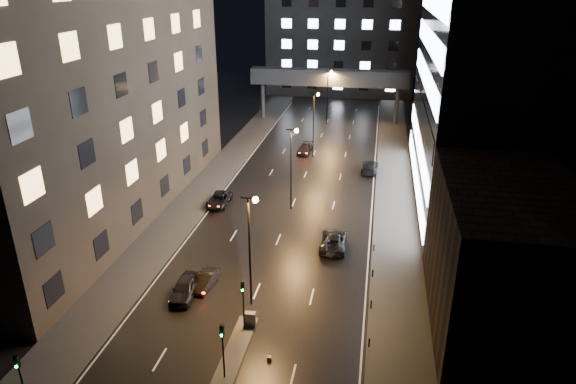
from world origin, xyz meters
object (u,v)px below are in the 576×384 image
(car_away_b, at_px, (205,280))
(car_toward_b, at_px, (370,166))
(car_toward_a, at_px, (333,241))
(car_away_c, at_px, (219,200))
(utility_cabinet, at_px, (250,319))
(car_away_a, at_px, (185,288))
(car_away_d, at_px, (305,149))

(car_away_b, xyz_separation_m, car_toward_b, (13.79, 32.91, 0.14))
(car_away_b, height_order, car_toward_a, car_toward_a)
(car_away_b, relative_size, car_away_c, 0.78)
(utility_cabinet, bearing_deg, car_away_c, 111.08)
(car_away_a, xyz_separation_m, car_toward_b, (15.04, 34.70, -0.03))
(car_away_b, distance_m, car_toward_b, 35.68)
(car_away_d, bearing_deg, car_away_a, -93.47)
(car_toward_a, bearing_deg, car_away_d, -77.11)
(car_away_b, relative_size, car_toward_a, 0.69)
(car_away_b, distance_m, car_away_d, 39.72)
(car_away_b, relative_size, utility_cabinet, 3.20)
(car_toward_a, xyz_separation_m, utility_cabinet, (-5.30, -14.41, -0.03))
(car_away_d, xyz_separation_m, car_toward_a, (7.50, -30.18, 0.09))
(car_away_c, height_order, car_away_d, car_away_c)
(car_away_d, distance_m, car_toward_b, 12.44)
(car_away_c, distance_m, car_toward_b, 23.55)
(car_away_a, height_order, car_toward_b, car_away_a)
(car_away_c, xyz_separation_m, utility_cabinet, (9.70, -22.73, 0.06))
(utility_cabinet, bearing_deg, car_away_b, 135.59)
(car_away_c, height_order, car_toward_b, car_toward_b)
(car_away_a, bearing_deg, car_away_d, 79.65)
(car_away_b, bearing_deg, car_away_c, 109.69)
(car_toward_b, distance_m, utility_cabinet, 38.81)
(car_away_d, bearing_deg, utility_cabinet, -84.38)
(car_toward_b, bearing_deg, car_away_d, -30.14)
(car_away_a, relative_size, car_away_c, 0.96)
(car_away_b, bearing_deg, car_toward_a, 47.39)
(car_away_a, relative_size, utility_cabinet, 3.93)
(car_away_b, xyz_separation_m, car_toward_a, (10.79, 9.40, 0.14))
(utility_cabinet, bearing_deg, car_away_d, 90.79)
(car_away_c, relative_size, utility_cabinet, 4.12)
(car_toward_b, bearing_deg, utility_cabinet, 79.94)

